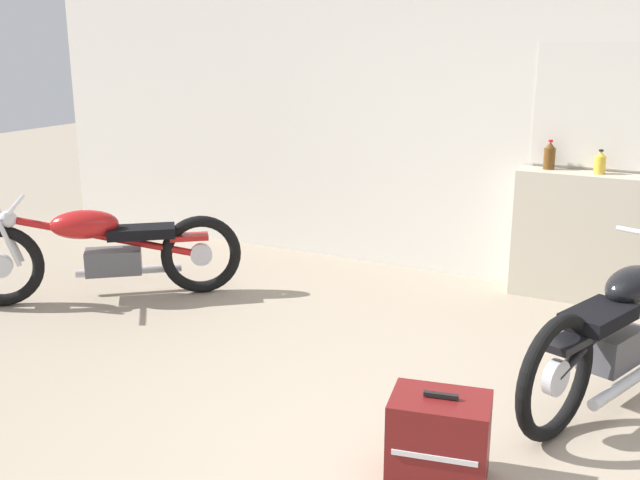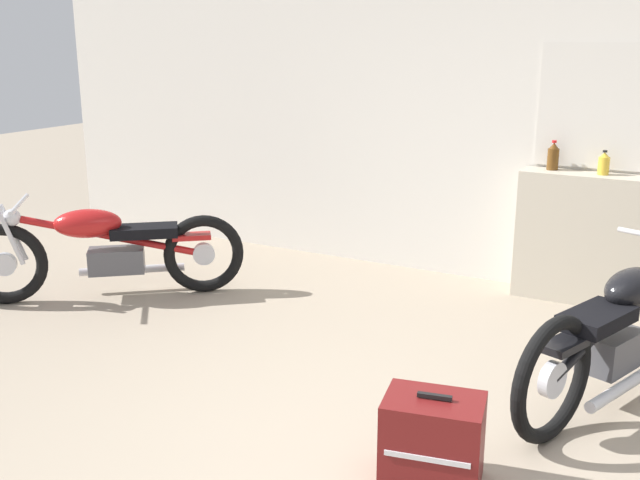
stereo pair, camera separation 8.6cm
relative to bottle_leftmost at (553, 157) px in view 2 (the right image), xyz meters
name	(u,v)px [view 2 (the right image)]	position (x,y,z in m)	size (l,w,h in m)	color
wall_back	(562,114)	(0.01, 0.13, 0.31)	(10.00, 0.07, 2.80)	silver
sill_counter	(625,243)	(0.58, -0.04, -0.60)	(1.57, 0.28, 0.99)	#B7AD99
bottle_leftmost	(553,157)	(0.00, 0.00, 0.00)	(0.09, 0.09, 0.23)	#5B3814
bottle_left_center	(604,164)	(0.37, -0.03, -0.02)	(0.08, 0.08, 0.18)	gold
motorcycle_black	(619,330)	(0.76, -1.64, -0.68)	(0.85, 1.91, 0.85)	black
motorcycle_red	(106,249)	(-2.96, -1.74, -0.70)	(1.70, 1.41, 0.79)	black
hard_case_darkred	(433,441)	(0.14, -2.90, -0.88)	(0.50, 0.40, 0.44)	maroon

